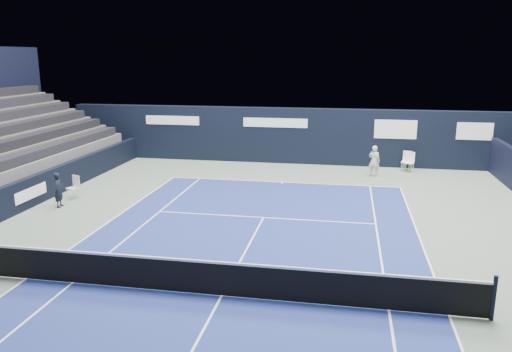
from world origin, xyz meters
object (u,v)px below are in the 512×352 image
at_px(folding_chair_back_a, 407,157).
at_px(tennis_net, 221,278).
at_px(tennis_player, 374,161).
at_px(line_judge_chair, 74,185).
at_px(folding_chair_back_b, 410,161).

distance_m(folding_chair_back_a, tennis_net, 16.86).
xyz_separation_m(folding_chair_back_a, tennis_player, (-1.78, -1.67, 0.10)).
relative_size(line_judge_chair, tennis_player, 0.62).
bearing_deg(line_judge_chair, folding_chair_back_b, 49.84).
height_order(line_judge_chair, tennis_net, tennis_net).
bearing_deg(line_judge_chair, tennis_player, 48.63).
distance_m(folding_chair_back_b, tennis_player, 2.32).
bearing_deg(folding_chair_back_b, tennis_net, -92.32).
xyz_separation_m(folding_chair_back_b, tennis_player, (-1.88, -1.34, 0.19)).
xyz_separation_m(tennis_net, tennis_player, (4.36, 14.03, 0.27)).
xyz_separation_m(folding_chair_back_b, line_judge_chair, (-14.63, -7.76, -0.04)).
bearing_deg(tennis_player, tennis_net, -107.27).
bearing_deg(tennis_net, folding_chair_back_b, 67.90).
bearing_deg(line_judge_chair, folding_chair_back_a, 50.99).
relative_size(folding_chair_back_b, line_judge_chair, 1.07).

